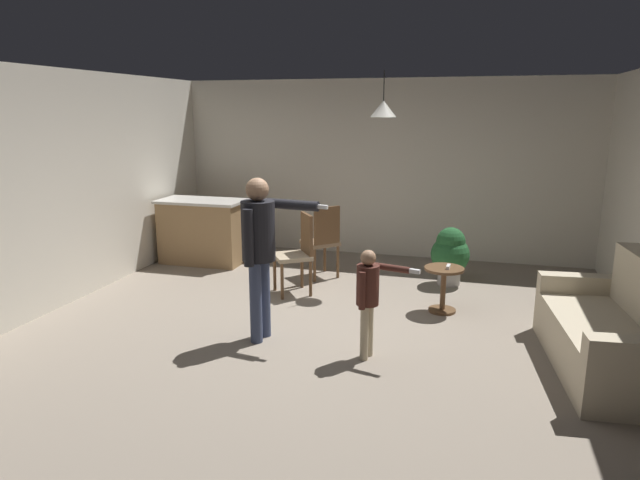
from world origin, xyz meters
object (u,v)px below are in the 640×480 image
person_adult (260,241)px  person_child (369,292)px  spare_remote_on_table (448,267)px  kitchen_counter (203,231)px  side_table_by_couch (443,284)px  potted_plant_corner (450,253)px  couch_floral (614,335)px  dining_chair_by_counter (323,239)px  dining_chair_near_wall (298,250)px

person_adult → person_child: size_ratio=1.57×
spare_remote_on_table → kitchen_counter: bearing=161.9°
kitchen_counter → side_table_by_couch: 3.78m
potted_plant_corner → kitchen_counter: bearing=178.1°
couch_floral → person_adult: bearing=87.5°
side_table_by_couch → dining_chair_by_counter: dining_chair_by_counter is taller
dining_chair_by_counter → spare_remote_on_table: 1.93m
side_table_by_couch → dining_chair_by_counter: size_ratio=0.52×
dining_chair_by_counter → person_child: bearing=-110.0°
side_table_by_couch → spare_remote_on_table: (0.04, -0.01, 0.21)m
person_child → dining_chair_by_counter: size_ratio=1.03×
person_adult → potted_plant_corner: size_ratio=2.12×
couch_floral → person_child: (-2.11, -0.33, 0.31)m
potted_plant_corner → spare_remote_on_table: size_ratio=5.88×
kitchen_counter → dining_chair_by_counter: dining_chair_by_counter is taller
dining_chair_by_counter → spare_remote_on_table: dining_chair_by_counter is taller
kitchen_counter → potted_plant_corner: kitchen_counter is taller
couch_floral → person_child: bearing=93.0°
dining_chair_by_counter → spare_remote_on_table: bearing=-72.9°
dining_chair_by_counter → dining_chair_near_wall: 0.71m
side_table_by_couch → dining_chair_by_counter: bearing=151.8°
person_adult → dining_chair_by_counter: bearing=-173.1°
couch_floral → person_adult: size_ratio=1.16×
kitchen_counter → person_adult: bearing=-52.1°
couch_floral → dining_chair_near_wall: same height
person_child → spare_remote_on_table: size_ratio=7.91×
kitchen_counter → dining_chair_near_wall: dining_chair_near_wall is taller
potted_plant_corner → spare_remote_on_table: bearing=-88.6°
person_child → spare_remote_on_table: person_child is taller
couch_floral → spare_remote_on_table: bearing=48.1°
person_adult → potted_plant_corner: 2.95m
dining_chair_near_wall → person_child: bearing=-178.1°
dining_chair_near_wall → spare_remote_on_table: dining_chair_near_wall is taller
dining_chair_by_counter → dining_chair_near_wall: bearing=-145.1°
couch_floral → dining_chair_by_counter: same height
person_adult → dining_chair_near_wall: 1.54m
side_table_by_couch → person_child: 1.57m
couch_floral → potted_plant_corner: bearing=29.2°
person_child → dining_chair_near_wall: 2.01m
dining_chair_by_counter → potted_plant_corner: 1.69m
couch_floral → potted_plant_corner: 2.62m
dining_chair_near_wall → spare_remote_on_table: bearing=-131.1°
side_table_by_couch → spare_remote_on_table: bearing=-17.4°
side_table_by_couch → spare_remote_on_table: spare_remote_on_table is taller
couch_floral → kitchen_counter: size_ratio=1.49×
couch_floral → kitchen_counter: 5.59m
side_table_by_couch → person_adult: (-1.69, -1.28, 0.68)m
kitchen_counter → person_adult: person_adult is taller
dining_chair_by_counter → potted_plant_corner: dining_chair_by_counter is taller
couch_floral → dining_chair_near_wall: size_ratio=1.88×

